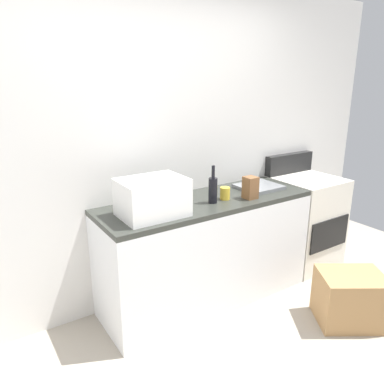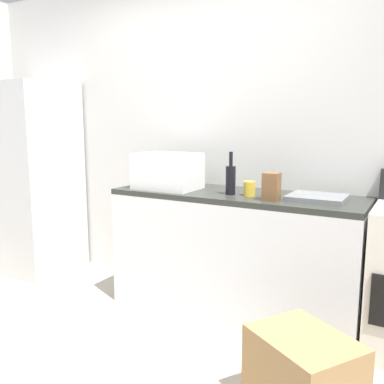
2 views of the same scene
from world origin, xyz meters
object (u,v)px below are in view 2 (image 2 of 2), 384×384
(microwave, at_px, (168,171))
(wine_bottle, at_px, (231,179))
(refrigerator, at_px, (34,178))
(knife_block, at_px, (271,187))
(coffee_mug, at_px, (249,189))
(cardboard_box_large, at_px, (303,376))

(microwave, relative_size, wine_bottle, 1.53)
(refrigerator, distance_m, microwave, 1.53)
(refrigerator, xyz_separation_m, wine_bottle, (2.04, -0.04, 0.13))
(microwave, xyz_separation_m, knife_block, (0.85, -0.08, -0.05))
(refrigerator, xyz_separation_m, knife_block, (2.37, -0.11, 0.11))
(wine_bottle, distance_m, coffee_mug, 0.15)
(wine_bottle, height_order, cardboard_box_large, wine_bottle)
(coffee_mug, height_order, knife_block, knife_block)
(knife_block, bearing_deg, microwave, 174.51)
(microwave, distance_m, coffee_mug, 0.66)
(coffee_mug, bearing_deg, cardboard_box_large, -52.95)
(refrigerator, height_order, wine_bottle, refrigerator)
(cardboard_box_large, bearing_deg, knife_block, 120.59)
(knife_block, bearing_deg, coffee_mug, 154.00)
(coffee_mug, bearing_deg, wine_bottle, -172.99)
(microwave, distance_m, knife_block, 0.85)
(wine_bottle, xyz_separation_m, knife_block, (0.32, -0.07, -0.02))
(refrigerator, relative_size, microwave, 3.81)
(refrigerator, distance_m, coffee_mug, 2.18)
(refrigerator, distance_m, knife_block, 2.37)
(microwave, bearing_deg, knife_block, -5.49)
(refrigerator, bearing_deg, cardboard_box_large, -16.61)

